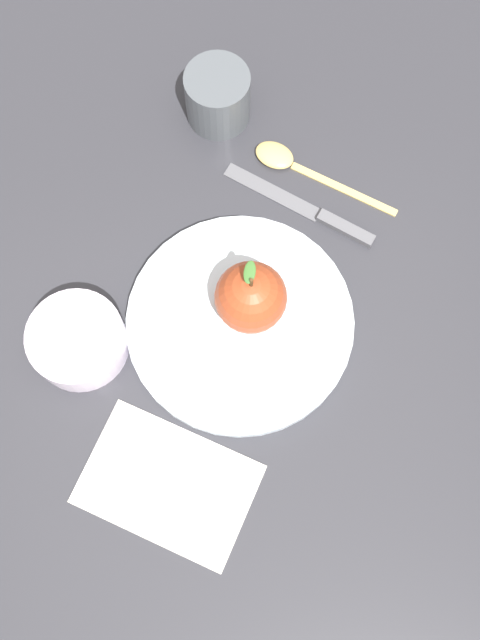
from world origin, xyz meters
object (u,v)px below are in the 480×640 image
object	(u,v)px
apple	(252,297)
knife	(312,212)
spoon	(291,163)
cup	(218,95)
linen_napkin	(168,484)
side_bowl	(77,340)
dinner_plate	(240,322)

from	to	relation	value
apple	knife	bearing A→B (deg)	-40.68
knife	spoon	distance (m)	0.07
cup	knife	bearing A→B (deg)	-150.38
cup	linen_napkin	xyz separation A→B (m)	(-0.43, 0.13, -0.04)
apple	side_bowl	world-z (taller)	apple
dinner_plate	side_bowl	distance (m)	0.18
cup	spoon	xyz separation A→B (m)	(-0.09, -0.07, -0.03)
dinner_plate	knife	xyz separation A→B (m)	(0.12, -0.11, -0.01)
side_bowl	spoon	xyz separation A→B (m)	(0.18, -0.27, -0.02)
knife	spoon	size ratio (longest dim) A/B	1.00
dinner_plate	apple	size ratio (longest dim) A/B	2.71
apple	cup	world-z (taller)	apple
side_bowl	knife	size ratio (longest dim) A/B	0.66
side_bowl	cup	distance (m)	0.33
dinner_plate	side_bowl	world-z (taller)	side_bowl
dinner_plate	spoon	size ratio (longest dim) A/B	1.58
knife	side_bowl	bearing A→B (deg)	111.68
apple	spoon	bearing A→B (deg)	-24.86
dinner_plate	linen_napkin	bearing A→B (deg)	146.39
side_bowl	linen_napkin	world-z (taller)	side_bowl
cup	side_bowl	bearing A→B (deg)	143.07
linen_napkin	knife	bearing A→B (deg)	-37.40
side_bowl	knife	distance (m)	0.31
cup	linen_napkin	bearing A→B (deg)	163.54
cup	linen_napkin	world-z (taller)	cup
dinner_plate	spoon	xyz separation A→B (m)	(0.19, -0.10, -0.01)
dinner_plate	cup	size ratio (longest dim) A/B	3.25
side_bowl	spoon	bearing A→B (deg)	-56.63
spoon	linen_napkin	bearing A→B (deg)	149.81
dinner_plate	side_bowl	size ratio (longest dim) A/B	2.39
knife	linen_napkin	size ratio (longest dim) A/B	0.91
apple	side_bowl	distance (m)	0.19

